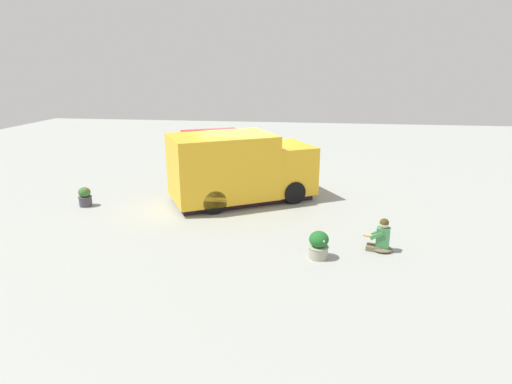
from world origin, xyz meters
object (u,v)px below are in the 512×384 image
at_px(person_customer, 381,238).
at_px(planter_flowering_far, 85,197).
at_px(food_truck, 239,169).
at_px(planter_flowering_near, 319,245).

bearing_deg(person_customer, planter_flowering_far, -13.84).
xyz_separation_m(food_truck, planter_flowering_near, (-2.65, 4.16, -0.75)).
height_order(planter_flowering_near, planter_flowering_far, planter_flowering_near).
distance_m(person_customer, planter_flowering_far, 9.33).
distance_m(person_customer, planter_flowering_near, 1.66).
relative_size(food_truck, person_customer, 6.05).
height_order(food_truck, person_customer, food_truck).
relative_size(planter_flowering_near, planter_flowering_far, 1.06).
xyz_separation_m(food_truck, planter_flowering_far, (4.87, 1.31, -0.77)).
relative_size(food_truck, planter_flowering_far, 8.10).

